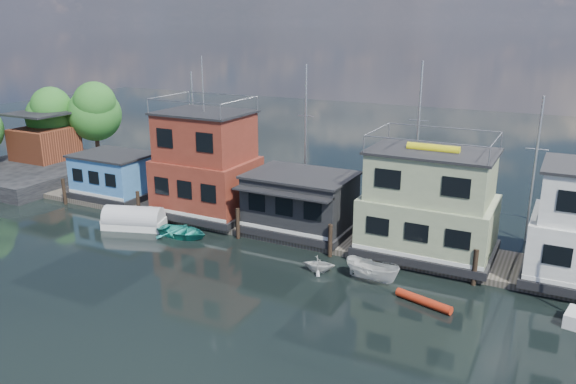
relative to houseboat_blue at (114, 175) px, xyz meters
The scene contains 14 objects.
ground 21.75m from the houseboat_blue, 33.69° to the right, with size 160.00×160.00×0.00m, color black.
dock 18.11m from the houseboat_blue, ahead, with size 48.00×5.00×0.40m, color #595147.
houseboat_blue is the anchor object (origin of this frame).
houseboat_red 9.69m from the houseboat_blue, ahead, with size 7.40×5.90×11.86m.
houseboat_dark 17.50m from the houseboat_blue, ahead, with size 7.40×6.10×4.06m.
houseboat_green 26.53m from the houseboat_blue, ahead, with size 8.40×5.90×7.03m.
pilings 17.92m from the houseboat_blue, ahead, with size 42.28×0.28×2.20m.
background_masts 23.77m from the houseboat_blue, 14.77° to the left, with size 36.40×0.16×12.00m.
shore 13.32m from the houseboat_blue, 163.07° to the left, with size 12.40×15.72×8.24m.
dinghy_white 22.01m from the houseboat_blue, 13.83° to the right, with size 1.69×1.96×1.03m, color beige.
motorboat 25.20m from the houseboat_blue, 11.59° to the right, with size 1.30×3.46×1.34m, color silver.
dinghy_teal 11.39m from the houseboat_blue, 22.85° to the right, with size 2.74×3.84×0.79m, color teal.
red_kayak 28.86m from the houseboat_blue, 13.11° to the right, with size 0.47×0.47×3.24m, color #B12A12.
tarp_runabout 7.82m from the houseboat_blue, 36.95° to the right, with size 4.78×3.09×1.81m.
Camera 1 is at (15.99, -21.92, 14.51)m, focal length 35.00 mm.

